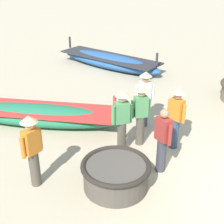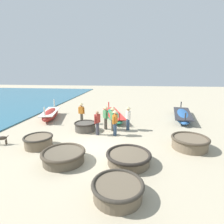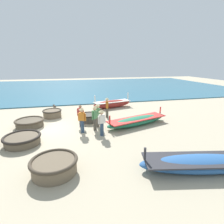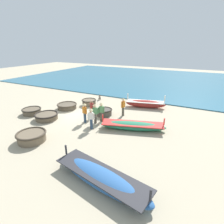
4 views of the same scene
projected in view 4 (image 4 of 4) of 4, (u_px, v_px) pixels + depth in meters
ground_plane at (74, 114)px, 16.47m from camera, size 80.00×80.00×0.00m
sea at (162, 80)px, 31.96m from camera, size 28.00×52.00×0.10m
coracle_front_right at (104, 112)px, 16.02m from camera, size 1.50×1.50×0.60m
coracle_nearest at (32, 136)px, 11.67m from camera, size 1.94×1.94×0.64m
coracle_upturned at (67, 106)px, 17.68m from camera, size 1.98×1.98×0.53m
coracle_center at (47, 116)px, 15.17m from camera, size 2.01×2.01×0.52m
coracle_weathered at (89, 102)px, 18.72m from camera, size 1.54×1.54×0.62m
coracle_far_right at (32, 111)px, 16.33m from camera, size 1.73×1.73×0.54m
long_boat_red_hull at (101, 177)px, 8.12m from camera, size 2.29×5.53×1.08m
long_boat_ochre_hull at (145, 104)px, 18.03m from camera, size 1.97×4.16×1.38m
long_boat_white_hull at (132, 126)px, 13.32m from camera, size 2.57×5.11×1.06m
fisherman_standing_left at (123, 106)px, 15.72m from camera, size 0.52×0.36×1.67m
fisherman_standing_right at (91, 117)px, 13.16m from camera, size 0.36×0.49×1.67m
fisherman_crouching at (101, 111)px, 14.47m from camera, size 0.39×0.41×1.67m
fisherman_hauling at (95, 112)px, 14.14m from camera, size 0.39×0.42×1.67m
fisherman_with_hat at (92, 109)px, 15.29m from camera, size 0.36×0.47×1.57m
fisherman_by_coracle at (85, 112)px, 14.30m from camera, size 0.36×0.50×1.67m
dog at (100, 97)px, 20.53m from camera, size 0.65×0.37×0.55m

